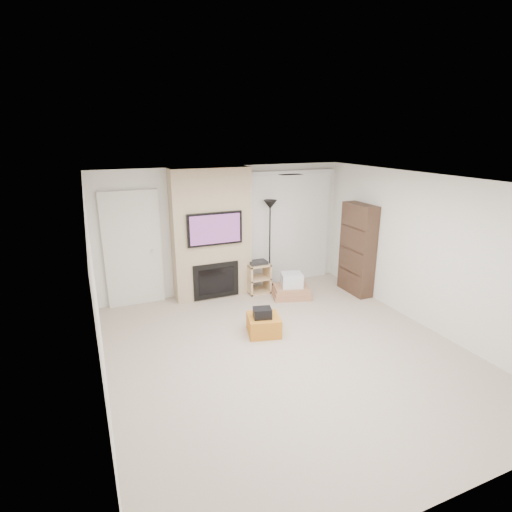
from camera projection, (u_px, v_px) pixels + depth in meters
name	position (u px, v px, depth m)	size (l,w,h in m)	color
floor	(288.00, 353.00, 5.88)	(5.00, 5.50, 0.00)	#BCAA97
ceiling	(292.00, 181.00, 5.14)	(5.00, 5.50, 0.00)	white
wall_back	(225.00, 230.00, 7.93)	(5.00, 2.50, 0.00)	white
wall_front	(455.00, 382.00, 3.09)	(5.00, 2.50, 0.00)	white
wall_left	(97.00, 301.00, 4.57)	(5.50, 2.50, 0.00)	white
wall_right	(427.00, 252.00, 6.44)	(5.50, 2.50, 0.00)	white
hvac_vent	(291.00, 175.00, 5.99)	(0.35, 0.18, 0.01)	silver
ottoman	(264.00, 325.00, 6.40)	(0.50, 0.50, 0.30)	#C47722
black_bag	(262.00, 313.00, 6.29)	(0.28, 0.22, 0.16)	black
fireplace_wall	(212.00, 235.00, 7.61)	(1.50, 0.47, 2.50)	tan
entry_door	(133.00, 250.00, 7.28)	(1.02, 0.11, 2.14)	silver
vertical_blinds	(289.00, 223.00, 8.40)	(1.98, 0.10, 2.37)	silver
floor_lamp	(270.00, 219.00, 7.97)	(0.27, 0.27, 1.83)	black
av_stand	(258.00, 276.00, 8.03)	(0.45, 0.38, 0.66)	tan
box_stack	(291.00, 288.00, 7.83)	(0.85, 0.73, 0.49)	tan
bookshelf	(358.00, 249.00, 7.87)	(0.30, 0.80, 1.80)	#362419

